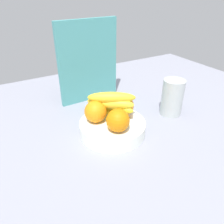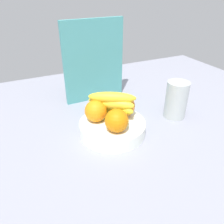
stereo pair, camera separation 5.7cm
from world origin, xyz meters
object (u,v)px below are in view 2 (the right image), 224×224
banana_bunch (113,105)px  thermos_tumbler (175,99)px  orange_front_right (124,106)px  cutting_board (94,62)px  orange_front_left (117,121)px  orange_center (96,111)px  fruit_bowl (112,127)px

banana_bunch → thermos_tumbler: banana_bunch is taller
orange_front_right → thermos_tumbler: (22.45, -1.95, -1.19)cm
orange_front_right → thermos_tumbler: bearing=-5.0°
thermos_tumbler → banana_bunch: bearing=174.6°
banana_bunch → cutting_board: (3.67, 26.81, 7.90)cm
cutting_board → orange_front_left: bearing=-101.8°
orange_front_left → orange_center: bearing=112.9°
fruit_bowl → orange_front_right: orange_front_right is taller
thermos_tumbler → orange_front_right: bearing=175.0°
cutting_board → thermos_tumbler: (23.32, -29.33, -10.42)cm
orange_center → banana_bunch: size_ratio=0.44×
fruit_bowl → cutting_board: 33.76cm
banana_bunch → thermos_tumbler: (26.99, -2.53, -2.52)cm
thermos_tumbler → fruit_bowl: bearing=-179.7°
banana_bunch → thermos_tumbler: bearing=-5.4°
fruit_bowl → orange_front_left: size_ratio=3.02×
fruit_bowl → thermos_tumbler: bearing=0.3°
orange_front_left → banana_bunch: 8.95cm
orange_front_right → banana_bunch: 4.77cm
orange_front_left → thermos_tumbler: size_ratio=0.52×
fruit_bowl → banana_bunch: (1.50, 2.69, 7.70)cm
fruit_bowl → thermos_tumbler: (28.49, 0.16, 5.18)cm
fruit_bowl → banana_bunch: bearing=60.8°
fruit_bowl → orange_front_left: bearing=-100.7°
orange_front_right → cutting_board: bearing=91.8°
orange_center → fruit_bowl: bearing=-33.5°
orange_front_left → banana_bunch: bearing=73.0°
orange_front_right → orange_center: size_ratio=1.00×
fruit_bowl → cutting_board: bearing=80.1°
cutting_board → thermos_tumbler: size_ratio=2.37×
orange_front_left → orange_center: same height
orange_front_right → orange_center: (-10.93, 1.12, 0.00)cm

